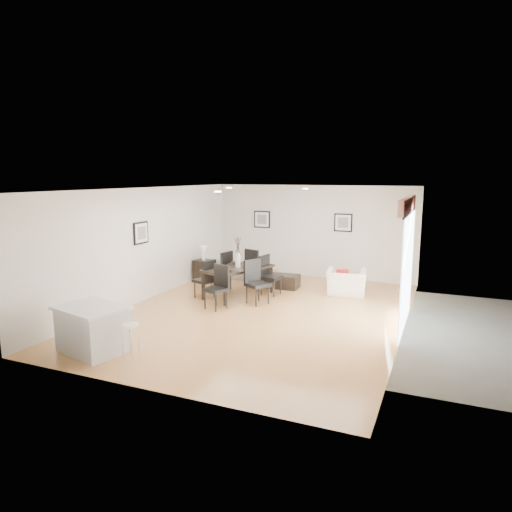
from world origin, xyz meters
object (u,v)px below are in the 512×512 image
at_px(sofa, 244,269).
at_px(armchair, 346,282).
at_px(dining_chair_head, 218,284).
at_px(kitchen_island, 93,329).
at_px(side_table, 204,271).
at_px(bar_stool, 130,329).
at_px(dining_chair_enear, 255,279).
at_px(dining_chair_foot, 254,266).
at_px(coffee_table, 282,281).
at_px(dining_chair_wnear, 207,277).
at_px(dining_chair_efar, 268,273).
at_px(dining_table, 238,270).
at_px(dining_chair_wfar, 223,268).

distance_m(sofa, armchair, 3.22).
relative_size(dining_chair_head, kitchen_island, 0.75).
bearing_deg(armchair, dining_chair_head, 34.44).
distance_m(side_table, bar_stool, 5.63).
relative_size(dining_chair_enear, kitchen_island, 0.78).
bearing_deg(dining_chair_enear, dining_chair_foot, 53.10).
bearing_deg(dining_chair_enear, sofa, 59.21).
bearing_deg(coffee_table, dining_chair_foot, -169.57).
height_order(dining_chair_wnear, dining_chair_head, dining_chair_head).
bearing_deg(dining_chair_efar, dining_chair_head, 167.73).
bearing_deg(coffee_table, kitchen_island, -106.13).
bearing_deg(dining_chair_head, dining_chair_foot, 109.97).
bearing_deg(dining_chair_foot, dining_chair_enear, 132.74).
distance_m(dining_chair_efar, dining_chair_foot, 0.92).
relative_size(dining_chair_enear, dining_chair_head, 1.04).
height_order(dining_chair_enear, dining_chair_efar, dining_chair_enear).
xyz_separation_m(sofa, dining_chair_enear, (1.32, -2.30, 0.30)).
height_order(dining_table, dining_chair_wnear, dining_chair_wnear).
distance_m(sofa, kitchen_island, 6.15).
bearing_deg(dining_chair_wfar, coffee_table, 133.36).
distance_m(dining_chair_head, side_table, 2.77).
distance_m(dining_chair_wfar, bar_stool, 4.73).
height_order(side_table, kitchen_island, kitchen_island).
bearing_deg(side_table, dining_chair_wnear, -58.23).
height_order(dining_chair_efar, dining_chair_foot, dining_chair_foot).
bearing_deg(dining_chair_head, dining_chair_efar, 87.55).
xyz_separation_m(coffee_table, side_table, (-2.32, -0.13, 0.13)).
xyz_separation_m(dining_chair_efar, kitchen_island, (-1.36, -4.71, -0.16)).
bearing_deg(coffee_table, dining_table, -121.01).
bearing_deg(dining_chair_wnear, dining_chair_wfar, -166.08).
height_order(dining_chair_head, kitchen_island, dining_chair_head).
relative_size(dining_chair_enear, dining_chair_efar, 1.03).
xyz_separation_m(dining_chair_enear, side_table, (-2.24, 1.52, -0.27)).
xyz_separation_m(dining_chair_efar, coffee_table, (0.09, 0.80, -0.38)).
xyz_separation_m(dining_chair_foot, side_table, (-1.58, 0.02, -0.27)).
bearing_deg(side_table, dining_chair_foot, -0.80).
relative_size(dining_chair_wnear, dining_chair_wfar, 0.93).
height_order(armchair, bar_stool, armchair).
relative_size(dining_table, dining_chair_foot, 1.91).
bearing_deg(dining_chair_efar, dining_table, 134.89).
bearing_deg(bar_stool, dining_chair_wnear, 100.21).
bearing_deg(side_table, dining_chair_enear, -34.13).
relative_size(dining_chair_wfar, dining_chair_efar, 1.03).
xyz_separation_m(dining_chair_wfar, coffee_table, (1.34, 0.83, -0.40)).
relative_size(dining_table, bar_stool, 3.30).
relative_size(coffee_table, bar_stool, 1.50).
xyz_separation_m(dining_chair_wnear, dining_chair_wfar, (0.01, 0.89, 0.04)).
bearing_deg(kitchen_island, dining_chair_foot, 95.97).
distance_m(armchair, dining_chair_wfar, 3.18).
xyz_separation_m(sofa, side_table, (-0.92, -0.78, 0.04)).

